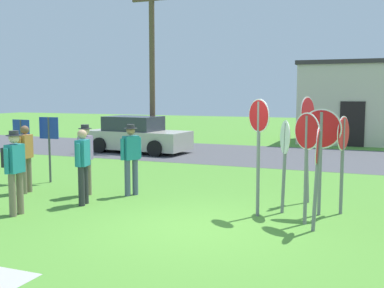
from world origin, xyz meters
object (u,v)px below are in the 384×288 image
Objects in this scene: stop_sign_leaning_right at (285,151)px; stop_sign_nearest at (306,149)px; stop_sign_low_front at (317,162)px; person_holding_notes at (14,166)px; info_panel_middle at (21,139)px; person_with_sunhat at (26,155)px; info_panel_leftmost at (49,137)px; stop_sign_far_back at (259,138)px; person_in_teal at (83,163)px; stop_sign_rear_left at (321,143)px; parked_car_on_street at (137,136)px; person_on_left at (86,156)px; person_in_dark_shirt at (131,155)px; utility_pole at (152,65)px; stop_sign_center_cluster at (307,131)px; stop_sign_leaning_left at (343,148)px.

stop_sign_leaning_right is 0.90m from stop_sign_nearest.
stop_sign_low_front is 5.96m from person_holding_notes.
person_with_sunhat is at bearing -44.91° from info_panel_middle.
info_panel_middle is at bearing -156.43° from info_panel_leftmost.
person_in_teal is (-3.85, -0.49, -0.65)m from stop_sign_far_back.
stop_sign_rear_left reaches higher than stop_sign_low_front.
person_on_left reaches higher than parked_car_on_street.
stop_sign_far_back is 3.48m from person_in_dark_shirt.
stop_sign_rear_left is at bearing -46.84° from utility_pole.
stop_sign_leaning_right is at bearing -173.19° from stop_sign_rear_left.
utility_pole is at bearing 90.51° from info_panel_middle.
stop_sign_rear_left is 1.02× the size of stop_sign_nearest.
person_holding_notes is at bearing -50.49° from info_panel_middle.
stop_sign_leaning_right is 0.81× the size of stop_sign_far_back.
stop_sign_nearest reaches higher than parked_car_on_street.
parked_car_on_street is 10.50m from stop_sign_center_cluster.
stop_sign_low_front is at bearing -102.46° from stop_sign_leaning_left.
person_in_teal is 0.97× the size of person_on_left.
stop_sign_far_back is 1.41× the size of person_in_teal.
stop_sign_center_cluster is 1.39× the size of person_in_dark_shirt.
utility_pole is 11.82m from stop_sign_leaning_right.
person_with_sunhat is at bearing 174.56° from stop_sign_low_front.
stop_sign_rear_left is 1.25× the size of person_holding_notes.
stop_sign_leaning_left is 1.20× the size of person_in_teal.
person_with_sunhat is 0.93× the size of info_panel_leftmost.
person_with_sunhat is at bearing -170.41° from person_on_left.
stop_sign_nearest is 1.26× the size of person_with_sunhat.
stop_sign_center_cluster is (7.77, -7.69, -2.07)m from utility_pole.
parked_car_on_street is 1.83× the size of stop_sign_center_cluster.
utility_pole is 3.24× the size of stop_sign_rear_left.
stop_sign_low_front is 0.78× the size of stop_sign_center_cluster.
stop_sign_low_front is at bearing -5.44° from person_with_sunhat.
person_in_dark_shirt is at bearing -62.40° from parked_car_on_street.
person_with_sunhat is at bearing -175.88° from stop_sign_rear_left.
utility_pole reaches higher than person_holding_notes.
stop_sign_leaning_left reaches higher than info_panel_leftmost.
stop_sign_leaning_right reaches higher than person_with_sunhat.
utility_pole reaches higher than stop_sign_leaning_left.
stop_sign_rear_left is at bearing -42.64° from parked_car_on_street.
stop_sign_center_cluster is at bearing -44.69° from utility_pole.
stop_sign_far_back is 1.30× the size of info_panel_leftmost.
person_in_teal is at bearing 59.23° from person_holding_notes.
person_on_left is at bearing 120.83° from person_in_teal.
stop_sign_rear_left is 1.22m from stop_sign_low_front.
parked_car_on_street is 7.25m from info_panel_middle.
utility_pole reaches higher than stop_sign_leaning_right.
person_holding_notes is (1.31, -1.81, 0.06)m from person_with_sunhat.
stop_sign_far_back is at bearing -4.11° from person_on_left.
info_panel_leftmost is at bearing 164.81° from stop_sign_low_front.
stop_sign_leaning_right reaches higher than person_holding_notes.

